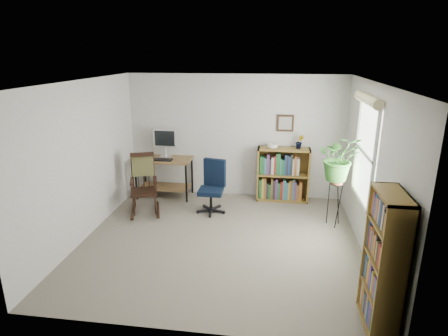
# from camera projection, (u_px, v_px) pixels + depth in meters

# --- Properties ---
(floor) EXTENTS (4.20, 4.00, 0.00)m
(floor) POSITION_uv_depth(u_px,v_px,m) (220.00, 240.00, 5.78)
(floor) COLOR slate
(floor) RESTS_ON ground
(ceiling) EXTENTS (4.20, 4.00, 0.00)m
(ceiling) POSITION_uv_depth(u_px,v_px,m) (220.00, 82.00, 5.07)
(ceiling) COLOR silver
(ceiling) RESTS_ON ground
(wall_back) EXTENTS (4.20, 0.00, 2.40)m
(wall_back) POSITION_uv_depth(u_px,v_px,m) (235.00, 137.00, 7.32)
(wall_back) COLOR #BCBBB7
(wall_back) RESTS_ON ground
(wall_front) EXTENTS (4.20, 0.00, 2.40)m
(wall_front) POSITION_uv_depth(u_px,v_px,m) (189.00, 227.00, 3.53)
(wall_front) COLOR #BCBBB7
(wall_front) RESTS_ON ground
(wall_left) EXTENTS (0.00, 4.00, 2.40)m
(wall_left) POSITION_uv_depth(u_px,v_px,m) (84.00, 161.00, 5.70)
(wall_left) COLOR #BCBBB7
(wall_left) RESTS_ON ground
(wall_right) EXTENTS (0.00, 4.00, 2.40)m
(wall_right) POSITION_uv_depth(u_px,v_px,m) (371.00, 172.00, 5.15)
(wall_right) COLOR #BCBBB7
(wall_right) RESTS_ON ground
(window) EXTENTS (0.12, 1.20, 1.50)m
(window) POSITION_uv_depth(u_px,v_px,m) (365.00, 153.00, 5.38)
(window) COLOR white
(window) RESTS_ON wall_right
(desk) EXTENTS (1.09, 0.60, 0.78)m
(desk) POSITION_uv_depth(u_px,v_px,m) (165.00, 178.00, 7.45)
(desk) COLOR brown
(desk) RESTS_ON floor
(monitor) EXTENTS (0.46, 0.16, 0.56)m
(monitor) POSITION_uv_depth(u_px,v_px,m) (165.00, 143.00, 7.39)
(monitor) COLOR silver
(monitor) RESTS_ON desk
(keyboard) EXTENTS (0.40, 0.15, 0.02)m
(keyboard) POSITION_uv_depth(u_px,v_px,m) (162.00, 160.00, 7.22)
(keyboard) COLOR black
(keyboard) RESTS_ON desk
(office_chair) EXTENTS (0.63, 0.63, 0.97)m
(office_chair) POSITION_uv_depth(u_px,v_px,m) (211.00, 187.00, 6.66)
(office_chair) COLOR black
(office_chair) RESTS_ON floor
(rocking_chair) EXTENTS (0.84, 1.08, 1.09)m
(rocking_chair) POSITION_uv_depth(u_px,v_px,m) (144.00, 184.00, 6.63)
(rocking_chair) COLOR black
(rocking_chair) RESTS_ON floor
(low_bookshelf) EXTENTS (0.99, 0.33, 1.04)m
(low_bookshelf) POSITION_uv_depth(u_px,v_px,m) (283.00, 174.00, 7.22)
(low_bookshelf) COLOR olive
(low_bookshelf) RESTS_ON floor
(tall_bookshelf) EXTENTS (0.28, 0.65, 1.49)m
(tall_bookshelf) POSITION_uv_depth(u_px,v_px,m) (384.00, 262.00, 3.79)
(tall_bookshelf) COLOR olive
(tall_bookshelf) RESTS_ON floor
(plant_stand) EXTENTS (0.31, 0.31, 0.86)m
(plant_stand) POSITION_uv_depth(u_px,v_px,m) (335.00, 201.00, 6.17)
(plant_stand) COLOR black
(plant_stand) RESTS_ON floor
(spider_plant) EXTENTS (1.69, 1.88, 1.46)m
(spider_plant) POSITION_uv_depth(u_px,v_px,m) (341.00, 136.00, 5.85)
(spider_plant) COLOR #2C6724
(spider_plant) RESTS_ON plant_stand
(potted_plant_small) EXTENTS (0.13, 0.24, 0.11)m
(potted_plant_small) POSITION_uv_depth(u_px,v_px,m) (299.00, 146.00, 7.02)
(potted_plant_small) COLOR #2C6724
(potted_plant_small) RESTS_ON low_bookshelf
(framed_picture) EXTENTS (0.32, 0.04, 0.32)m
(framed_picture) POSITION_uv_depth(u_px,v_px,m) (285.00, 123.00, 7.08)
(framed_picture) COLOR black
(framed_picture) RESTS_ON wall_back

